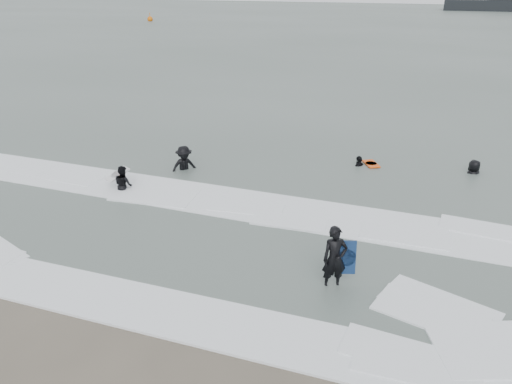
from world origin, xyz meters
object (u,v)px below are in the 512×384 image
(buoy, at_px, (150,19))
(surfer_centre, at_px, (333,287))
(surfer_right_far, at_px, (473,174))
(surfer_breaker, at_px, (185,171))
(surfer_wading, at_px, (124,190))
(surfer_right_near, at_px, (359,166))

(buoy, bearing_deg, surfer_centre, -55.53)
(surfer_centre, relative_size, surfer_right_far, 1.04)
(surfer_right_far, distance_m, buoy, 84.06)
(buoy, bearing_deg, surfer_breaker, -57.59)
(surfer_wading, height_order, buoy, buoy)
(surfer_wading, relative_size, surfer_right_far, 0.88)
(surfer_centre, height_order, surfer_wading, surfer_centre)
(surfer_right_near, height_order, buoy, buoy)
(surfer_right_near, distance_m, buoy, 81.62)
(surfer_right_far, bearing_deg, buoy, -86.82)
(surfer_wading, bearing_deg, buoy, -35.97)
(surfer_right_near, bearing_deg, surfer_breaker, -37.30)
(surfer_wading, bearing_deg, surfer_right_far, -129.39)
(surfer_breaker, height_order, surfer_right_near, surfer_breaker)
(surfer_breaker, xyz_separation_m, surfer_right_near, (7.02, 3.24, 0.00))
(surfer_breaker, bearing_deg, surfer_right_near, -21.60)
(surfer_wading, distance_m, surfer_right_far, 14.65)
(surfer_centre, bearing_deg, surfer_right_far, 40.04)
(surfer_right_far, relative_size, buoy, 1.08)
(surfer_breaker, xyz_separation_m, buoy, (-43.00, 67.73, 0.42))
(surfer_wading, xyz_separation_m, surfer_breaker, (1.25, 2.73, 0.00))
(surfer_centre, distance_m, buoy, 90.02)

